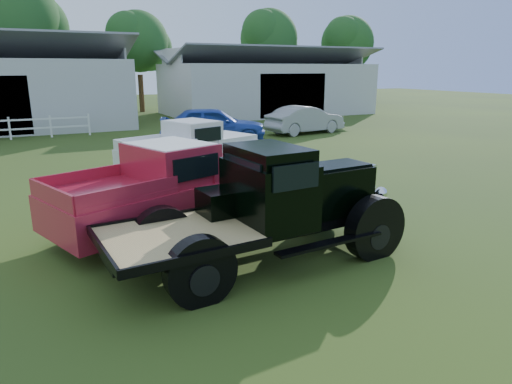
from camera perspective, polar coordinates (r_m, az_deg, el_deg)
name	(u,v)px	position (r m, az deg, el deg)	size (l,w,h in m)	color
ground	(274,257)	(9.27, 2.23, -8.18)	(120.00, 120.00, 0.00)	#2E4019
shed_right	(266,82)	(38.94, 1.23, 13.62)	(16.80, 9.20, 5.20)	silver
tree_b	(18,41)	(41.50, -27.57, 16.44)	(6.90, 6.90, 11.50)	#29501F
tree_c	(139,58)	(41.47, -14.41, 15.90)	(5.40, 5.40, 9.00)	#29501F
tree_d	(269,54)	(47.00, 1.60, 16.82)	(6.00, 6.00, 10.00)	#29501F
tree_e	(347,57)	(49.64, 11.26, 16.17)	(5.70, 5.70, 9.50)	#29501F
vintage_flatbed	(263,206)	(8.68, 0.93, -1.79)	(5.76, 2.28, 2.28)	black
red_pickup	(168,187)	(10.76, -10.96, 0.68)	(5.64, 2.17, 2.06)	#AB1E35
white_pickup	(190,149)	(16.24, -8.20, 5.36)	(5.13, 1.99, 1.89)	silver
misc_car_blue	(213,125)	(23.55, -5.40, 8.39)	(2.14, 5.32, 1.81)	#2445A8
misc_car_grey	(305,120)	(26.99, 6.17, 8.98)	(1.67, 4.78, 1.58)	gray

